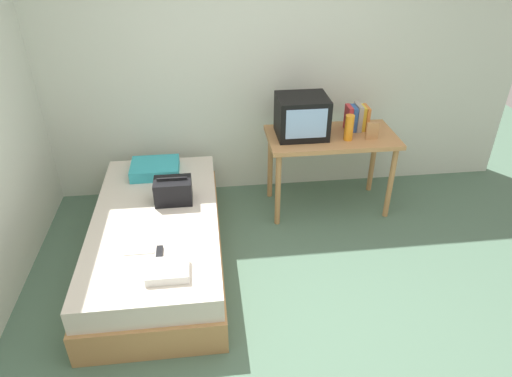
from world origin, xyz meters
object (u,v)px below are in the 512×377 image
at_px(pillow, 155,168).
at_px(folded_towel, 168,271).
at_px(bed, 158,239).
at_px(magazine, 141,241).
at_px(water_bottle, 349,128).
at_px(desk, 331,145).
at_px(picture_frame, 372,131).
at_px(remote_dark, 159,254).
at_px(book_row, 357,118).
at_px(handbag, 173,191).
at_px(tv, 302,116).

height_order(pillow, folded_towel, pillow).
relative_size(bed, magazine, 6.90).
distance_m(water_bottle, folded_towel, 2.01).
bearing_deg(pillow, desk, -1.40).
height_order(picture_frame, remote_dark, picture_frame).
distance_m(book_row, folded_towel, 2.24).
bearing_deg(handbag, bed, -126.19).
relative_size(picture_frame, magazine, 0.53).
distance_m(desk, picture_frame, 0.39).
height_order(handbag, magazine, handbag).
relative_size(desk, handbag, 3.87).
height_order(desk, remote_dark, desk).
distance_m(tv, water_bottle, 0.42).
bearing_deg(picture_frame, folded_towel, -145.25).
relative_size(handbag, remote_dark, 1.92).
relative_size(water_bottle, handbag, 0.76).
height_order(water_bottle, remote_dark, water_bottle).
bearing_deg(folded_towel, picture_frame, 34.75).
height_order(pillow, remote_dark, pillow).
relative_size(bed, folded_towel, 7.14).
bearing_deg(picture_frame, bed, -164.34).
bearing_deg(water_bottle, bed, -162.04).
bearing_deg(desk, tv, 173.15).
xyz_separation_m(picture_frame, handbag, (-1.74, -0.33, -0.29)).
relative_size(bed, handbag, 6.67).
bearing_deg(handbag, pillow, 110.47).
distance_m(book_row, remote_dark, 2.17).
relative_size(book_row, pillow, 0.57).
height_order(water_bottle, pillow, water_bottle).
bearing_deg(water_bottle, picture_frame, -3.95).
bearing_deg(folded_towel, pillow, 97.13).
bearing_deg(picture_frame, magazine, -156.64).
relative_size(bed, pillow, 4.72).
xyz_separation_m(handbag, magazine, (-0.22, -0.52, -0.10)).
bearing_deg(desk, bed, -157.41).
bearing_deg(picture_frame, pillow, 175.25).
bearing_deg(pillow, book_row, 1.88).
relative_size(bed, picture_frame, 12.99).
bearing_deg(pillow, handbag, -69.53).
relative_size(water_bottle, magazine, 0.79).
height_order(bed, pillow, pillow).
distance_m(handbag, remote_dark, 0.69).
distance_m(pillow, magazine, 1.01).
height_order(desk, book_row, book_row).
height_order(book_row, magazine, book_row).
height_order(bed, water_bottle, water_bottle).
bearing_deg(magazine, book_row, 29.53).
distance_m(water_bottle, remote_dark, 1.95).
bearing_deg(pillow, tv, -0.24).
height_order(bed, magazine, magazine).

